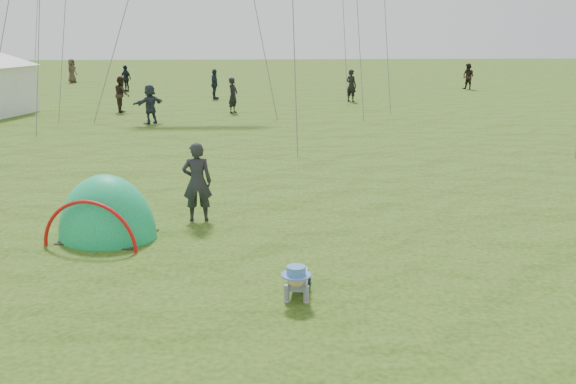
{
  "coord_description": "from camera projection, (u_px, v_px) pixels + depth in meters",
  "views": [
    {
      "loc": [
        0.32,
        -9.27,
        3.96
      ],
      "look_at": [
        0.98,
        2.11,
        1.0
      ],
      "focal_mm": 40.0,
      "sensor_mm": 36.0,
      "label": 1
    }
  ],
  "objects": [
    {
      "name": "crawling_toddler",
      "position": [
        298.0,
        279.0,
        9.54
      ],
      "size": [
        0.69,
        0.88,
        0.61
      ],
      "primitive_type": null,
      "rotation": [
        0.0,
        0.0,
        -0.18
      ],
      "color": "black",
      "rests_on": "ground"
    },
    {
      "name": "crowd_person_11",
      "position": [
        150.0,
        104.0,
        26.52
      ],
      "size": [
        1.36,
        1.42,
        1.61
      ],
      "primitive_type": "imported",
      "rotation": [
        0.0,
        0.0,
        3.97
      ],
      "color": "#2D3645",
      "rests_on": "ground"
    },
    {
      "name": "ground",
      "position": [
        233.0,
        289.0,
        9.94
      ],
      "size": [
        140.0,
        140.0,
        0.0
      ],
      "primitive_type": "plane",
      "color": "#203E0D"
    },
    {
      "name": "crowd_person_6",
      "position": [
        233.0,
        95.0,
        29.84
      ],
      "size": [
        0.62,
        0.71,
        1.64
      ],
      "primitive_type": "imported",
      "rotation": [
        0.0,
        0.0,
        1.1
      ],
      "color": "black",
      "rests_on": "ground"
    },
    {
      "name": "popup_tent",
      "position": [
        108.0,
        237.0,
        12.39
      ],
      "size": [
        2.26,
        2.02,
        2.48
      ],
      "primitive_type": "ellipsoid",
      "rotation": [
        0.0,
        0.0,
        -0.26
      ],
      "color": "#079461",
      "rests_on": "ground"
    },
    {
      "name": "crowd_person_4",
      "position": [
        72.0,
        71.0,
        45.69
      ],
      "size": [
        0.8,
        0.96,
        1.67
      ],
      "primitive_type": "imported",
      "rotation": [
        0.0,
        0.0,
        1.19
      ],
      "color": "#43362A",
      "rests_on": "ground"
    },
    {
      "name": "crowd_person_7",
      "position": [
        122.0,
        94.0,
        30.11
      ],
      "size": [
        0.86,
        0.98,
        1.68
      ],
      "primitive_type": "imported",
      "rotation": [
        0.0,
        0.0,
        1.9
      ],
      "color": "black",
      "rests_on": "ground"
    },
    {
      "name": "standing_adult",
      "position": [
        197.0,
        182.0,
        13.25
      ],
      "size": [
        0.62,
        0.42,
        1.66
      ],
      "primitive_type": "imported",
      "rotation": [
        0.0,
        0.0,
        3.18
      ],
      "color": "#232327",
      "rests_on": "ground"
    },
    {
      "name": "crowd_person_1",
      "position": [
        468.0,
        77.0,
        40.87
      ],
      "size": [
        0.96,
        1.01,
        1.64
      ],
      "primitive_type": "imported",
      "rotation": [
        0.0,
        0.0,
        5.32
      ],
      "color": "black",
      "rests_on": "ground"
    },
    {
      "name": "crowd_person_12",
      "position": [
        351.0,
        86.0,
        34.32
      ],
      "size": [
        0.73,
        0.73,
        1.71
      ],
      "primitive_type": "imported",
      "rotation": [
        0.0,
        0.0,
        2.37
      ],
      "color": "black",
      "rests_on": "ground"
    },
    {
      "name": "crowd_person_8",
      "position": [
        215.0,
        84.0,
        35.45
      ],
      "size": [
        0.58,
        1.03,
        1.65
      ],
      "primitive_type": "imported",
      "rotation": [
        0.0,
        0.0,
        1.38
      ],
      "color": "#1E2B37",
      "rests_on": "ground"
    },
    {
      "name": "crowd_person_2",
      "position": [
        126.0,
        78.0,
        39.67
      ],
      "size": [
        0.96,
        0.92,
        1.61
      ],
      "primitive_type": "imported",
      "rotation": [
        0.0,
        0.0,
        5.56
      ],
      "color": "black",
      "rests_on": "ground"
    }
  ]
}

